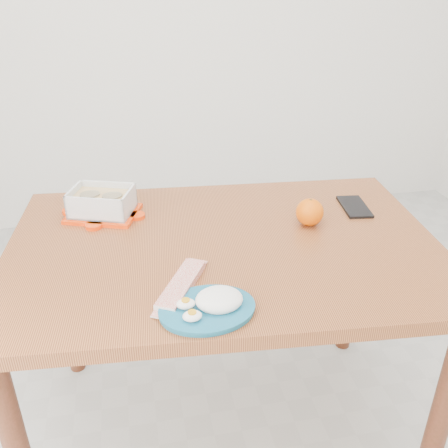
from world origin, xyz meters
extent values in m
plane|color=#B7B7B2|center=(0.00, 0.00, 0.00)|extent=(3.50, 3.50, 0.00)
cube|color=#A45C2E|center=(-0.15, 0.04, 0.73)|extent=(1.29, 0.92, 0.04)
cylinder|color=#5E2817|center=(0.37, -0.35, 0.35)|extent=(0.06, 0.06, 0.71)
cylinder|color=#5E2817|center=(-0.68, 0.44, 0.35)|extent=(0.06, 0.06, 0.71)
cylinder|color=#5E2817|center=(0.43, 0.35, 0.35)|extent=(0.06, 0.06, 0.71)
cube|color=#FF3C07|center=(-0.49, 0.29, 0.76)|extent=(0.25, 0.22, 0.01)
cube|color=silver|center=(-0.49, 0.29, 0.80)|extent=(0.22, 0.19, 0.08)
cube|color=tan|center=(-0.49, 0.29, 0.79)|extent=(0.20, 0.17, 0.05)
cylinder|color=tan|center=(-0.53, 0.30, 0.81)|extent=(0.08, 0.08, 0.02)
cylinder|color=tan|center=(-0.46, 0.27, 0.81)|extent=(0.08, 0.08, 0.02)
sphere|color=orange|center=(0.12, 0.10, 0.79)|extent=(0.08, 0.08, 0.08)
cylinder|color=#175F7F|center=(-0.25, -0.26, 0.76)|extent=(0.24, 0.24, 0.01)
ellipsoid|color=white|center=(-0.22, -0.26, 0.79)|extent=(0.12, 0.10, 0.05)
ellipsoid|color=white|center=(-0.30, -0.26, 0.77)|extent=(0.05, 0.04, 0.02)
ellipsoid|color=white|center=(-0.29, -0.30, 0.77)|extent=(0.05, 0.04, 0.02)
cube|color=red|center=(-0.30, -0.16, 0.76)|extent=(0.15, 0.21, 0.02)
cube|color=black|center=(0.31, 0.18, 0.75)|extent=(0.10, 0.16, 0.01)
camera|label=1|loc=(-0.40, -1.17, 1.47)|focal=40.00mm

